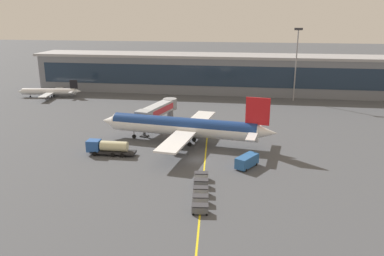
{
  "coord_description": "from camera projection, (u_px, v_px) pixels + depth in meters",
  "views": [
    {
      "loc": [
        10.74,
        -76.67,
        30.2
      ],
      "look_at": [
        -2.43,
        8.55,
        4.5
      ],
      "focal_mm": 36.19,
      "sensor_mm": 36.0,
      "label": 1
    }
  ],
  "objects": [
    {
      "name": "ground_plane",
      "position": [
        197.0,
        160.0,
        82.81
      ],
      "size": [
        700.0,
        700.0,
        0.0
      ],
      "primitive_type": "plane",
      "color": "#47494F"
    },
    {
      "name": "apron_lead_in_line",
      "position": [
        205.0,
        157.0,
        84.48
      ],
      "size": [
        7.26,
        79.72,
        0.01
      ],
      "primitive_type": "cube",
      "rotation": [
        0.0,
        0.0,
        0.09
      ],
      "color": "yellow",
      "rests_on": "ground_plane"
    },
    {
      "name": "terminal_building",
      "position": [
        257.0,
        74.0,
        150.24
      ],
      "size": [
        176.54,
        17.16,
        14.72
      ],
      "color": "slate",
      "rests_on": "ground_plane"
    },
    {
      "name": "main_airliner",
      "position": [
        184.0,
        127.0,
        92.26
      ],
      "size": [
        43.75,
        34.7,
        12.28
      ],
      "color": "white",
      "rests_on": "ground_plane"
    },
    {
      "name": "jet_bridge",
      "position": [
        159.0,
        110.0,
        104.27
      ],
      "size": [
        7.69,
        18.65,
        6.83
      ],
      "color": "#B2B7BC",
      "rests_on": "ground_plane"
    },
    {
      "name": "fuel_tanker",
      "position": [
        108.0,
        147.0,
        85.32
      ],
      "size": [
        10.84,
        2.83,
        3.25
      ],
      "color": "#232326",
      "rests_on": "ground_plane"
    },
    {
      "name": "lavatory_truck",
      "position": [
        247.0,
        161.0,
        78.35
      ],
      "size": [
        4.9,
        6.17,
        2.5
      ],
      "color": "#285B9E",
      "rests_on": "ground_plane"
    },
    {
      "name": "baggage_cart_0",
      "position": [
        200.0,
        209.0,
        60.51
      ],
      "size": [
        2.81,
        1.89,
        1.48
      ],
      "color": "#595B60",
      "rests_on": "ground_plane"
    },
    {
      "name": "baggage_cart_1",
      "position": [
        200.0,
        199.0,
        63.58
      ],
      "size": [
        2.81,
        1.89,
        1.48
      ],
      "color": "gray",
      "rests_on": "ground_plane"
    },
    {
      "name": "baggage_cart_2",
      "position": [
        201.0,
        191.0,
        66.64
      ],
      "size": [
        2.81,
        1.89,
        1.48
      ],
      "color": "gray",
      "rests_on": "ground_plane"
    },
    {
      "name": "baggage_cart_3",
      "position": [
        201.0,
        183.0,
        69.7
      ],
      "size": [
        2.81,
        1.89,
        1.48
      ],
      "color": "#595B60",
      "rests_on": "ground_plane"
    },
    {
      "name": "baggage_cart_4",
      "position": [
        201.0,
        176.0,
        72.77
      ],
      "size": [
        2.81,
        1.89,
        1.48
      ],
      "color": "#B2B7BC",
      "rests_on": "ground_plane"
    },
    {
      "name": "commuter_jet_far",
      "position": [
        49.0,
        91.0,
        143.86
      ],
      "size": [
        24.0,
        19.12,
        6.47
      ],
      "color": "silver",
      "rests_on": "ground_plane"
    },
    {
      "name": "apron_light_mast_1",
      "position": [
        296.0,
        59.0,
        134.91
      ],
      "size": [
        2.8,
        0.5,
        25.35
      ],
      "color": "gray",
      "rests_on": "ground_plane"
    }
  ]
}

